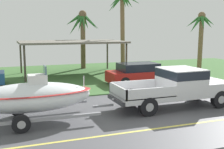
{
  "coord_description": "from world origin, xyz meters",
  "views": [
    {
      "loc": [
        -6.09,
        -10.71,
        3.59
      ],
      "look_at": [
        -1.32,
        1.98,
        1.45
      ],
      "focal_mm": 46.64,
      "sensor_mm": 36.0,
      "label": 1
    }
  ],
  "objects_px": {
    "palm_tree_near_left": "(82,27)",
    "pickup_truck_towing": "(180,85)",
    "carport_awning": "(72,43)",
    "palm_tree_near_right": "(123,11)",
    "parked_sedan_far": "(140,74)",
    "palm_tree_far_left": "(201,28)",
    "boat_on_trailer": "(31,97)"
  },
  "relations": [
    {
      "from": "palm_tree_near_left",
      "to": "pickup_truck_towing",
      "type": "bearing_deg",
      "value": -86.34
    },
    {
      "from": "carport_awning",
      "to": "palm_tree_near_left",
      "type": "xyz_separation_m",
      "value": [
        1.7,
        3.14,
        1.2
      ]
    },
    {
      "from": "carport_awning",
      "to": "palm_tree_near_right",
      "type": "height_order",
      "value": "palm_tree_near_right"
    },
    {
      "from": "carport_awning",
      "to": "palm_tree_near_left",
      "type": "bearing_deg",
      "value": 61.6
    },
    {
      "from": "parked_sedan_far",
      "to": "palm_tree_near_left",
      "type": "distance_m",
      "value": 9.02
    },
    {
      "from": "palm_tree_far_left",
      "to": "palm_tree_near_right",
      "type": "bearing_deg",
      "value": 152.25
    },
    {
      "from": "pickup_truck_towing",
      "to": "palm_tree_near_left",
      "type": "height_order",
      "value": "palm_tree_near_left"
    },
    {
      "from": "boat_on_trailer",
      "to": "parked_sedan_far",
      "type": "xyz_separation_m",
      "value": [
        7.45,
        5.73,
        -0.33
      ]
    },
    {
      "from": "palm_tree_near_right",
      "to": "carport_awning",
      "type": "bearing_deg",
      "value": -156.92
    },
    {
      "from": "boat_on_trailer",
      "to": "palm_tree_near_right",
      "type": "distance_m",
      "value": 16.57
    },
    {
      "from": "pickup_truck_towing",
      "to": "parked_sedan_far",
      "type": "distance_m",
      "value": 5.79
    },
    {
      "from": "palm_tree_near_left",
      "to": "palm_tree_far_left",
      "type": "bearing_deg",
      "value": -23.46
    },
    {
      "from": "parked_sedan_far",
      "to": "carport_awning",
      "type": "distance_m",
      "value": 6.45
    },
    {
      "from": "pickup_truck_towing",
      "to": "carport_awning",
      "type": "distance_m",
      "value": 11.32
    },
    {
      "from": "parked_sedan_far",
      "to": "palm_tree_near_right",
      "type": "relative_size",
      "value": 0.63
    },
    {
      "from": "carport_awning",
      "to": "palm_tree_far_left",
      "type": "distance_m",
      "value": 11.33
    },
    {
      "from": "carport_awning",
      "to": "palm_tree_far_left",
      "type": "xyz_separation_m",
      "value": [
        11.23,
        -1.0,
        1.12
      ]
    },
    {
      "from": "parked_sedan_far",
      "to": "palm_tree_near_left",
      "type": "xyz_separation_m",
      "value": [
        -1.66,
        8.32,
        3.06
      ]
    },
    {
      "from": "palm_tree_near_right",
      "to": "boat_on_trailer",
      "type": "bearing_deg",
      "value": -125.19
    },
    {
      "from": "pickup_truck_towing",
      "to": "parked_sedan_far",
      "type": "bearing_deg",
      "value": 82.39
    },
    {
      "from": "palm_tree_near_left",
      "to": "palm_tree_far_left",
      "type": "height_order",
      "value": "palm_tree_near_left"
    },
    {
      "from": "palm_tree_near_left",
      "to": "palm_tree_near_right",
      "type": "bearing_deg",
      "value": -15.22
    },
    {
      "from": "pickup_truck_towing",
      "to": "palm_tree_near_right",
      "type": "distance_m",
      "value": 13.99
    },
    {
      "from": "carport_awning",
      "to": "pickup_truck_towing",
      "type": "bearing_deg",
      "value": -76.63
    },
    {
      "from": "carport_awning",
      "to": "palm_tree_near_left",
      "type": "distance_m",
      "value": 3.76
    },
    {
      "from": "pickup_truck_towing",
      "to": "palm_tree_far_left",
      "type": "relative_size",
      "value": 1.15
    },
    {
      "from": "parked_sedan_far",
      "to": "carport_awning",
      "type": "xyz_separation_m",
      "value": [
        -3.36,
        5.18,
        1.86
      ]
    },
    {
      "from": "boat_on_trailer",
      "to": "pickup_truck_towing",
      "type": "bearing_deg",
      "value": 0.0
    },
    {
      "from": "parked_sedan_far",
      "to": "carport_awning",
      "type": "bearing_deg",
      "value": 122.96
    },
    {
      "from": "parked_sedan_far",
      "to": "palm_tree_far_left",
      "type": "height_order",
      "value": "palm_tree_far_left"
    },
    {
      "from": "pickup_truck_towing",
      "to": "palm_tree_far_left",
      "type": "height_order",
      "value": "palm_tree_far_left"
    },
    {
      "from": "palm_tree_near_right",
      "to": "palm_tree_near_left",
      "type": "bearing_deg",
      "value": 164.78
    }
  ]
}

